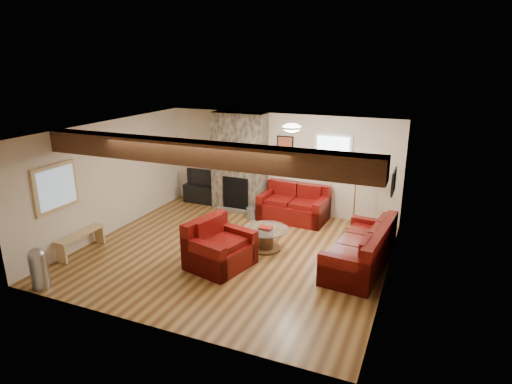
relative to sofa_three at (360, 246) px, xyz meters
The scene contains 18 objects.
room 2.64m from the sofa_three, behind, with size 8.00×8.00×8.00m.
oak_beam 3.51m from the sofa_three, 146.87° to the right, with size 6.00×0.36×0.38m, color #371E10.
chimney_breast 4.15m from the sofa_three, 148.61° to the left, with size 1.40×0.67×2.50m.
back_window 2.84m from the sofa_three, 115.76° to the left, with size 0.90×0.08×1.10m, color white, non-canonical shape.
hatch_window 5.84m from the sofa_three, 161.05° to the right, with size 0.08×1.00×0.90m, color tan, non-canonical shape.
ceiling_dome 2.62m from the sofa_three, 161.40° to the left, with size 0.40×0.40×0.18m, color #F4E8CF, non-canonical shape.
artwork_back 3.54m from the sofa_three, 134.86° to the left, with size 0.42×0.06×0.52m, color black, non-canonical shape.
artwork_right 1.42m from the sofa_three, ahead, with size 0.06×0.55×0.42m, color black, non-canonical shape.
sofa_three is the anchor object (origin of this frame).
loveseat 2.67m from the sofa_three, 135.89° to the left, with size 1.61×0.92×0.85m, color #44040A, non-canonical shape.
armchair_red 2.63m from the sofa_three, 157.41° to the right, with size 1.11×0.97×0.90m, color #44040A, non-canonical shape.
coffee_table 1.92m from the sofa_three, behind, with size 0.94×0.94×0.49m.
tv_cabinet 5.10m from the sofa_three, 154.92° to the left, with size 0.99×0.40×0.50m, color black.
television 5.11m from the sofa_three, 154.92° to the left, with size 0.80×0.11×0.46m, color black.
floor_lamp 2.15m from the sofa_three, 104.03° to the left, with size 0.41×0.41×1.61m.
pine_bench 5.54m from the sofa_three, 163.60° to the right, with size 0.26×1.12×0.42m, color tan, non-canonical shape.
pedal_bin 5.71m from the sofa_three, 149.26° to the right, with size 0.30×0.30×0.75m, color #97969B, non-canonical shape.
coal_bucket 3.28m from the sofa_three, 151.76° to the left, with size 0.30×0.30×0.28m, color slate, non-canonical shape.
Camera 1 is at (3.52, -7.15, 3.78)m, focal length 30.00 mm.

